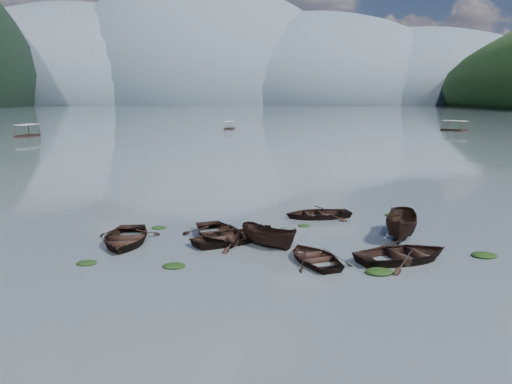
{
  "coord_description": "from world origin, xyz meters",
  "views": [
    {
      "loc": [
        -1.49,
        -20.44,
        8.04
      ],
      "look_at": [
        0.0,
        12.0,
        2.0
      ],
      "focal_mm": 35.0,
      "sensor_mm": 36.0,
      "label": 1
    }
  ],
  "objects_px": {
    "pontoon_left": "(28,136)",
    "rowboat_3": "(315,261)",
    "rowboat_0": "(125,243)",
    "pontoon_centre": "(229,129)"
  },
  "relations": [
    {
      "from": "rowboat_0",
      "to": "pontoon_left",
      "type": "height_order",
      "value": "pontoon_left"
    },
    {
      "from": "rowboat_0",
      "to": "pontoon_left",
      "type": "xyz_separation_m",
      "value": [
        -39.1,
        84.82,
        0.0
      ]
    },
    {
      "from": "rowboat_3",
      "to": "pontoon_centre",
      "type": "bearing_deg",
      "value": -104.09
    },
    {
      "from": "pontoon_left",
      "to": "rowboat_3",
      "type": "bearing_deg",
      "value": -55.88
    },
    {
      "from": "rowboat_3",
      "to": "pontoon_centre",
      "type": "height_order",
      "value": "pontoon_centre"
    },
    {
      "from": "rowboat_0",
      "to": "pontoon_centre",
      "type": "distance_m",
      "value": 110.77
    },
    {
      "from": "rowboat_3",
      "to": "pontoon_centre",
      "type": "relative_size",
      "value": 0.79
    },
    {
      "from": "rowboat_3",
      "to": "pontoon_centre",
      "type": "distance_m",
      "value": 114.42
    },
    {
      "from": "pontoon_centre",
      "to": "rowboat_0",
      "type": "bearing_deg",
      "value": -81.79
    },
    {
      "from": "rowboat_0",
      "to": "pontoon_centre",
      "type": "xyz_separation_m",
      "value": [
        5.11,
        110.65,
        0.0
      ]
    }
  ]
}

